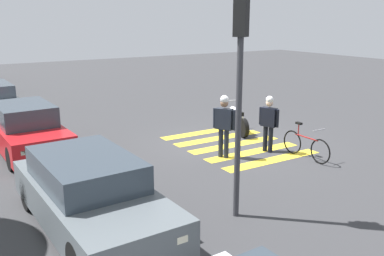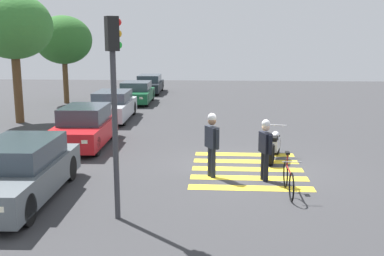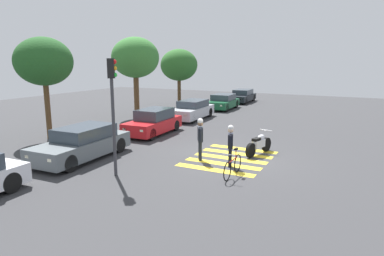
% 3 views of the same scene
% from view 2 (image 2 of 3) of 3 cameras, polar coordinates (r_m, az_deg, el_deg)
% --- Properties ---
extents(ground_plane, '(60.00, 60.00, 0.00)m').
position_cam_2_polar(ground_plane, '(14.02, 6.90, -5.12)').
color(ground_plane, '#38383A').
extents(police_motorcycle, '(2.05, 0.78, 1.05)m').
position_cam_2_polar(police_motorcycle, '(15.16, 10.24, -2.16)').
color(police_motorcycle, black).
rests_on(police_motorcycle, ground_plane).
extents(leaning_bicycle, '(1.81, 0.46, 1.02)m').
position_cam_2_polar(leaning_bicycle, '(11.93, 11.93, -6.22)').
color(leaning_bicycle, black).
rests_on(leaning_bicycle, ground_plane).
extents(officer_on_foot, '(0.62, 0.35, 1.73)m').
position_cam_2_polar(officer_on_foot, '(12.73, 9.12, -2.22)').
color(officer_on_foot, black).
rests_on(officer_on_foot, ground_plane).
extents(officer_by_motorcycle, '(0.61, 0.42, 1.85)m').
position_cam_2_polar(officer_by_motorcycle, '(12.91, 2.49, -1.51)').
color(officer_by_motorcycle, '#1E232D').
rests_on(officer_by_motorcycle, ground_plane).
extents(crosswalk_stripes, '(4.05, 3.35, 0.01)m').
position_cam_2_polar(crosswalk_stripes, '(14.02, 6.90, -5.11)').
color(crosswalk_stripes, yellow).
rests_on(crosswalk_stripes, ground_plane).
extents(car_grey_coupe, '(4.72, 2.02, 1.43)m').
position_cam_2_polar(car_grey_coupe, '(12.01, -20.90, -5.13)').
color(car_grey_coupe, black).
rests_on(car_grey_coupe, ground_plane).
extents(car_red_convertible, '(4.19, 1.87, 1.47)m').
position_cam_2_polar(car_red_convertible, '(17.23, -13.28, 0.07)').
color(car_red_convertible, black).
rests_on(car_red_convertible, ground_plane).
extents(car_silver_sedan, '(4.55, 1.95, 1.38)m').
position_cam_2_polar(car_silver_sedan, '(22.64, -9.92, 2.72)').
color(car_silver_sedan, black).
rests_on(car_silver_sedan, ground_plane).
extents(car_green_compact, '(4.09, 2.03, 1.31)m').
position_cam_2_polar(car_green_compact, '(28.23, -7.00, 4.36)').
color(car_green_compact, black).
rests_on(car_green_compact, ground_plane).
extents(car_black_suv, '(4.57, 1.91, 1.30)m').
position_cam_2_polar(car_black_suv, '(33.68, -5.34, 5.47)').
color(car_black_suv, black).
rests_on(car_black_suv, ground_plane).
extents(traffic_light_pole, '(0.33, 0.36, 4.34)m').
position_cam_2_polar(traffic_light_pole, '(9.70, -9.66, 5.11)').
color(traffic_light_pole, '#38383D').
rests_on(traffic_light_pole, ground_plane).
extents(street_tree_far, '(3.52, 3.52, 5.95)m').
position_cam_2_polar(street_tree_far, '(22.78, -21.40, 11.66)').
color(street_tree_far, brown).
rests_on(street_tree_far, ground_plane).
extents(street_tree_end, '(3.39, 3.39, 5.27)m').
position_cam_2_polar(street_tree_end, '(28.95, -15.73, 10.50)').
color(street_tree_end, brown).
rests_on(street_tree_end, ground_plane).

